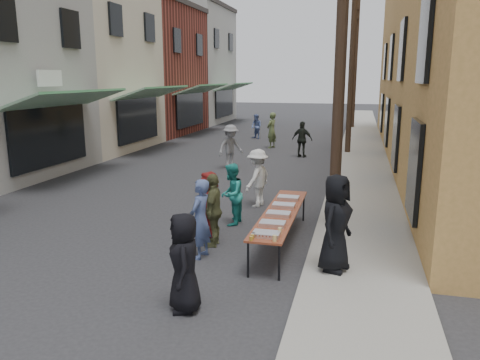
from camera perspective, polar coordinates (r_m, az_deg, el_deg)
The scene contains 27 objects.
ground at distance 10.00m, azimuth -15.65°, elevation -9.37°, with size 120.00×120.00×0.00m, color #28282B.
sidewalk at distance 23.27m, azimuth 14.67°, elevation 3.16°, with size 2.20×60.00×0.10m, color gray.
storefront_row at distance 27.31m, azimuth -18.98°, elevation 12.80°, with size 8.00×37.00×9.00m.
utility_pole_near at distance 11.04m, azimuth 12.27°, elevation 16.66°, with size 0.26×0.26×9.00m, color #2D2116.
utility_pole_mid at distance 23.02m, azimuth 13.50°, elevation 14.25°, with size 0.26×0.26×9.00m, color #2D2116.
utility_pole_far at distance 35.01m, azimuth 13.88°, elevation 13.49°, with size 0.26×0.26×9.00m, color #2D2116.
serving_table at distance 10.29m, azimuth 4.99°, elevation -4.10°, with size 0.70×4.00×0.75m.
catering_tray_sausage at distance 8.72m, azimuth 3.22°, elevation -6.61°, with size 0.50×0.33×0.08m, color maroon.
catering_tray_foil_b at distance 9.33m, azimuth 3.99°, elevation -5.34°, with size 0.50×0.33×0.08m, color #B2B2B7.
catering_tray_buns at distance 9.99m, azimuth 4.72°, elevation -4.15°, with size 0.50×0.33×0.08m, color tan.
catering_tray_foil_d at distance 10.65m, azimuth 5.35°, elevation -3.10°, with size 0.50×0.33×0.08m, color #B2B2B7.
catering_tray_buns_end at distance 11.32m, azimuth 5.91°, elevation -2.18°, with size 0.50×0.33×0.08m, color tan.
condiment_jar_a at distance 8.49m, azimuth 1.35°, elevation -7.14°, with size 0.07×0.07×0.08m, color #A57F26.
condiment_jar_b at distance 8.58m, azimuth 1.50°, elevation -6.92°, with size 0.07×0.07×0.08m, color #A57F26.
condiment_jar_c at distance 8.67m, azimuth 1.65°, elevation -6.71°, with size 0.07×0.07×0.08m, color #A57F26.
cup_stack at distance 8.45m, azimuth 4.23°, elevation -7.12°, with size 0.08×0.08×0.12m, color tan.
guest_front_a at distance 7.47m, azimuth -6.81°, elevation -9.95°, with size 0.78×0.51×1.60m, color black.
guest_front_b at distance 9.54m, azimuth -4.86°, elevation -4.75°, with size 0.60×0.39×1.65m, color #445584.
guest_front_c at distance 11.65m, azimuth -1.07°, elevation -1.76°, with size 0.76×0.59×1.55m, color teal.
guest_front_d at distance 13.29m, azimuth 2.14°, elevation 0.24°, with size 1.07×0.61×1.66m, color silver.
guest_front_e at distance 10.21m, azimuth -3.24°, elevation -3.66°, with size 0.95×0.39×1.62m, color brown.
guest_queue_back at distance 10.94m, azimuth -3.78°, elevation -2.83°, with size 1.41×0.45×1.52m, color maroon.
server at distance 8.80m, azimuth 11.58°, elevation -5.15°, with size 0.89×0.58×1.83m, color black.
passerby_left at distance 18.85m, azimuth -1.15°, elevation 4.06°, with size 1.15×0.66×1.78m, color slate.
passerby_mid at distance 21.80m, azimuth 7.59°, elevation 4.92°, with size 0.97×0.40×1.66m, color black.
passerby_right at distance 24.56m, azimuth 3.87°, elevation 6.07°, with size 0.68×0.44×1.85m, color #56683C.
passerby_far at distance 28.31m, azimuth 2.01°, elevation 6.54°, with size 0.71×0.56×1.47m, color #576EA9.
Camera 1 is at (4.78, -7.99, 3.63)m, focal length 35.00 mm.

